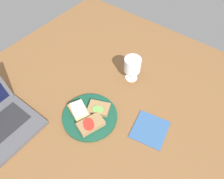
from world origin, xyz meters
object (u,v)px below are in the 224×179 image
Objects in this scene: plate at (90,116)px; napkin at (150,129)px; sandwich_with_tomato at (91,124)px; sandwich_with_cucumber at (99,108)px; sandwich_with_cheese at (79,110)px; wine_glass at (132,66)px.

plate is 26.46cm from napkin.
sandwich_with_tomato is at bearing 125.16° from napkin.
sandwich_with_cucumber is 23.88cm from napkin.
sandwich_with_cucumber is at bearing -12.94° from plate.
napkin is at bearing -75.36° from sandwich_with_cucumber.
sandwich_with_tomato reaches higher than napkin.
sandwich_with_cheese is 0.79× the size of napkin.
sandwich_with_cheese is (-1.51, 4.81, 2.05)cm from plate.
sandwich_with_cheese reaches higher than sandwich_with_cucumber.
sandwich_with_tomato is 25.09cm from napkin.
napkin is (6.01, -23.01, -2.11)cm from sandwich_with_cucumber.
sandwich_with_tomato and sandwich_with_cheese have the same top height.
sandwich_with_tomato is at bearing -103.21° from sandwich_with_cheese.
wine_glass reaches higher than plate.
sandwich_with_cheese is at bearing 169.19° from wine_glass.
sandwich_with_cheese is 31.57cm from napkin.
sandwich_with_cucumber is at bearing 104.64° from napkin.
sandwich_with_tomato is 8.77cm from sandwich_with_cucumber.
sandwich_with_cheese is (2.00, 8.53, 0.03)cm from sandwich_with_tomato.
sandwich_with_cheese reaches higher than plate.
napkin is at bearing -66.85° from sandwich_with_cheese.
plate is at bearing 46.55° from sandwich_with_tomato.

